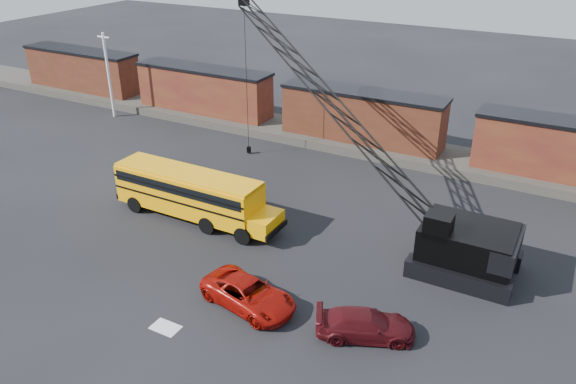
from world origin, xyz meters
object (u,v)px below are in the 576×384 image
at_px(school_bus, 193,193).
at_px(maroon_suv, 365,325).
at_px(red_pickup, 248,294).
at_px(crawler_crane, 328,99).

distance_m(school_bus, maroon_suv, 14.91).
bearing_deg(red_pickup, maroon_suv, -72.35).
distance_m(red_pickup, crawler_crane, 14.25).
bearing_deg(school_bus, crawler_crane, 46.84).
xyz_separation_m(red_pickup, crawler_crane, (-1.71, 12.60, 6.42)).
height_order(maroon_suv, crawler_crane, crawler_crane).
bearing_deg(red_pickup, school_bus, 64.19).
bearing_deg(crawler_crane, school_bus, -133.16).
height_order(red_pickup, crawler_crane, crawler_crane).
xyz_separation_m(school_bus, red_pickup, (7.89, -6.00, -1.08)).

